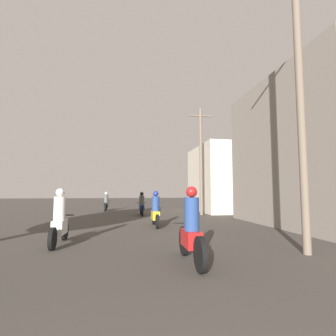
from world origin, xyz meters
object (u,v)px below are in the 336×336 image
Objects in this scene: motorcycle_black at (106,203)px; utility_pole_near at (300,83)px; motorcycle_blue at (142,206)px; motorcycle_white at (60,222)px; building_right_near at (310,151)px; building_right_far at (225,179)px; utility_pole_far at (201,158)px; motorcycle_yellow at (155,212)px; motorcycle_red at (191,232)px.

motorcycle_black is 16.79m from utility_pole_near.
motorcycle_white is at bearing -117.33° from motorcycle_blue.
motorcycle_blue is 0.25× the size of building_right_near.
utility_pole_far reaches higher than building_right_far.
motorcycle_white is at bearing -166.31° from building_right_near.
utility_pole_near is at bearing -82.30° from motorcycle_blue.
utility_pole_near is (3.06, -5.59, 3.67)m from motorcycle_yellow.
motorcycle_red is 15.88m from motorcycle_black.
utility_pole_far reaches higher than motorcycle_red.
building_right_far is 0.75× the size of utility_pole_near.
motorcycle_red is at bearing -144.09° from building_right_near.
motorcycle_black is (-2.86, 15.62, -0.05)m from motorcycle_red.
utility_pole_near reaches higher than motorcycle_blue.
building_right_far reaches higher than motorcycle_red.
motorcycle_yellow is 5.39m from motorcycle_blue.
motorcycle_yellow reaches higher than motorcycle_black.
motorcycle_black is at bearing 167.86° from building_right_far.
motorcycle_yellow is 1.03× the size of motorcycle_blue.
motorcycle_yellow is at bearing -129.07° from building_right_far.
utility_pole_far is at bearing 65.42° from motorcycle_red.
motorcycle_yellow reaches higher than motorcycle_blue.
motorcycle_white is 4.67m from motorcycle_yellow.
utility_pole_near is (-3.25, -13.36, 1.83)m from building_right_far.
utility_pole_far is at bearing -28.62° from motorcycle_black.
utility_pole_far is at bearing -13.39° from motorcycle_blue.
utility_pole_near is (3.32, -10.98, 3.70)m from motorcycle_blue.
motorcycle_red reaches higher than motorcycle_black.
motorcycle_blue is (-0.26, 5.38, -0.02)m from motorcycle_yellow.
building_right_near is 8.82m from building_right_far.
motorcycle_black is 0.33× the size of building_right_far.
building_right_near reaches higher than building_right_far.
motorcycle_white is 1.02× the size of motorcycle_yellow.
utility_pole_near is at bearing -54.30° from motorcycle_yellow.
building_right_far is at bearing 54.78° from motorcycle_white.
building_right_near is at bearing 29.01° from motorcycle_red.
motorcycle_black is at bearing 110.95° from motorcycle_blue.
motorcycle_yellow is 0.32× the size of building_right_far.
building_right_near reaches higher than motorcycle_white.
motorcycle_white is at bearing -128.37° from utility_pole_far.
motorcycle_red is 11.29m from motorcycle_blue.
motorcycle_blue is 5.01m from motorcycle_black.
motorcycle_red reaches higher than motorcycle_blue.
utility_pole_near is (-3.81, -4.60, 0.99)m from building_right_near.
utility_pole_near reaches higher than motorcycle_black.
utility_pole_near reaches higher than motorcycle_white.
building_right_near is (10.03, 2.44, 2.65)m from motorcycle_white.
motorcycle_red is 1.07× the size of motorcycle_blue.
motorcycle_black is 0.25× the size of utility_pole_near.
motorcycle_black is at bearing 112.97° from motorcycle_yellow.
building_right_near is at bearing -86.35° from building_right_far.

